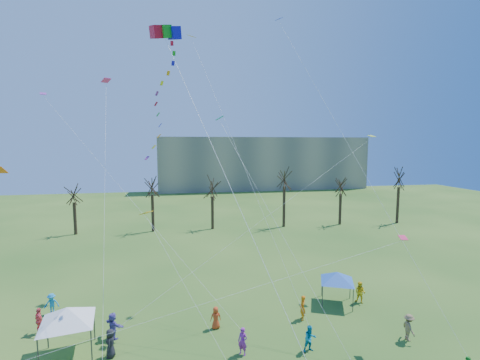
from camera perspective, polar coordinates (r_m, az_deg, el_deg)
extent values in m
cube|color=gray|center=(99.63, 3.83, 2.94)|extent=(60.00, 14.00, 15.00)
cylinder|color=black|center=(54.32, -26.34, -5.91)|extent=(0.44, 0.44, 4.70)
cylinder|color=black|center=(52.01, -14.66, -5.50)|extent=(0.44, 0.44, 5.55)
cylinder|color=black|center=(52.03, -4.72, -5.59)|extent=(0.44, 0.44, 5.05)
cylinder|color=black|center=(53.54, 7.52, -4.53)|extent=(0.44, 0.44, 6.45)
cylinder|color=black|center=(57.04, 16.72, -4.77)|extent=(0.44, 0.44, 5.10)
cylinder|color=black|center=(61.41, 25.32, -3.90)|extent=(0.44, 0.44, 6.02)
cube|color=red|center=(26.58, -14.12, 23.31)|extent=(1.05, 1.38, 1.16)
cube|color=#128D1C|center=(26.55, -12.64, 23.36)|extent=(1.05, 1.38, 1.16)
cube|color=#160FC5|center=(26.54, -11.15, 23.40)|extent=(1.05, 1.38, 1.16)
cylinder|color=white|center=(18.89, -2.37, 0.40)|extent=(0.02, 0.02, 23.33)
cylinder|color=#3F3F44|center=(24.23, -31.19, -24.49)|extent=(0.09, 0.09, 2.23)
cylinder|color=#3F3F44|center=(23.87, -24.01, -24.61)|extent=(0.09, 0.09, 2.23)
cylinder|color=#3F3F44|center=(26.62, -30.02, -21.52)|extent=(0.09, 0.09, 2.23)
cylinder|color=#3F3F44|center=(26.29, -23.62, -21.56)|extent=(0.09, 0.09, 2.23)
pyramid|color=white|center=(24.48, -27.41, -19.73)|extent=(4.19, 4.19, 0.96)
cylinder|color=#3F3F44|center=(29.02, 13.89, -18.84)|extent=(0.08, 0.08, 1.89)
cylinder|color=#3F3F44|center=(29.18, 18.74, -18.85)|extent=(0.08, 0.08, 1.89)
cylinder|color=#3F3F44|center=(31.15, 13.81, -17.04)|extent=(0.08, 0.08, 1.89)
cylinder|color=#3F3F44|center=(31.30, 18.28, -17.06)|extent=(0.08, 0.08, 1.89)
pyramid|color=blue|center=(29.62, 16.26, -15.55)|extent=(3.30, 3.30, 0.81)
imported|color=black|center=(24.31, -21.24, -24.52)|extent=(0.58, 0.87, 1.77)
imported|color=#882491|center=(23.13, 0.45, -25.83)|extent=(0.75, 0.73, 1.74)
imported|color=#0B82A5|center=(23.85, 11.87, -24.96)|extent=(0.88, 0.72, 1.69)
imported|color=olive|center=(26.93, 26.85, -21.53)|extent=(0.78, 1.22, 1.80)
imported|color=#F9535E|center=(28.75, -31.06, -19.89)|extent=(1.05, 1.10, 1.83)
imported|color=#6353B5|center=(26.06, -20.88, -22.23)|extent=(1.61, 1.52, 1.81)
imported|color=red|center=(25.82, -4.16, -22.39)|extent=(0.82, 0.58, 1.58)
imported|color=#D9640B|center=(27.17, 10.62, -20.64)|extent=(0.56, 0.74, 1.85)
imported|color=yellow|center=(30.79, 19.83, -17.61)|extent=(1.08, 1.10, 1.79)
imported|color=#1882C5|center=(31.17, -29.46, -17.92)|extent=(1.11, 0.69, 1.64)
cube|color=#E726A2|center=(30.19, -21.89, 15.51)|extent=(0.90, 0.93, 0.29)
cylinder|color=white|center=(23.04, -22.10, -2.65)|extent=(0.01, 0.01, 21.65)
cube|color=#F4A319|center=(19.76, -15.70, -5.42)|extent=(0.81, 0.81, 0.25)
cylinder|color=white|center=(19.03, -8.83, -18.30)|extent=(0.01, 0.01, 9.60)
cube|color=#1AB1C8|center=(25.19, -3.49, 10.51)|extent=(0.70, 0.62, 0.35)
cylinder|color=white|center=(21.36, 6.11, -7.29)|extent=(0.01, 0.01, 17.68)
cube|color=#2A3EF0|center=(33.98, 6.66, 25.63)|extent=(0.70, 0.64, 0.29)
cylinder|color=white|center=(25.70, 18.23, 5.32)|extent=(0.01, 0.01, 28.59)
cube|color=#D21A4B|center=(24.75, 26.06, -8.82)|extent=(0.60, 0.70, 0.19)
cylinder|color=white|center=(20.93, -2.37, -19.26)|extent=(0.01, 0.01, 24.26)
cube|color=#AACF30|center=(32.66, 21.55, 7.00)|extent=(0.58, 0.72, 0.20)
cylinder|color=white|center=(25.60, 4.39, -6.39)|extent=(0.01, 0.01, 25.79)
cube|color=purple|center=(35.17, -30.57, 12.58)|extent=(0.69, 0.78, 0.27)
cylinder|color=white|center=(26.63, -18.96, -2.15)|extent=(0.01, 0.01, 25.97)
cube|color=#FFA70D|center=(35.26, -8.29, 23.11)|extent=(0.94, 0.94, 0.31)
cylinder|color=white|center=(26.69, -0.25, 4.54)|extent=(0.01, 0.01, 27.14)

